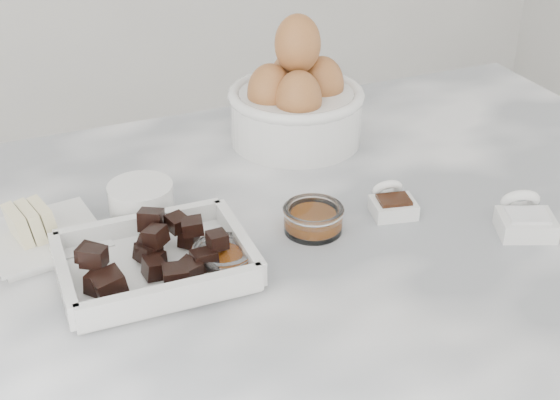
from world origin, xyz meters
The scene contains 9 objects.
marble_slab centered at (0.00, 0.00, 0.92)m, with size 1.20×0.80×0.04m, color white.
chocolate_dish centered at (-0.14, 0.00, 0.96)m, with size 0.21×0.16×0.05m.
butter_plate centered at (-0.24, 0.10, 0.96)m, with size 0.14×0.14×0.05m.
sugar_ramekin centered at (-0.12, 0.12, 0.97)m, with size 0.08×0.08×0.05m.
egg_bowl centered at (0.14, 0.25, 1.00)m, with size 0.19×0.19×0.18m.
honey_bowl centered at (0.06, 0.01, 0.96)m, with size 0.07×0.07×0.03m.
zest_bowl centered at (-0.07, -0.02, 0.96)m, with size 0.07×0.07×0.03m.
vanilla_spoon centered at (0.16, 0.01, 0.95)m, with size 0.06×0.07×0.04m.
salt_spoon centered at (0.28, -0.08, 0.96)m, with size 0.08×0.09×0.05m.
Camera 1 is at (-0.28, -0.69, 1.43)m, focal length 50.00 mm.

